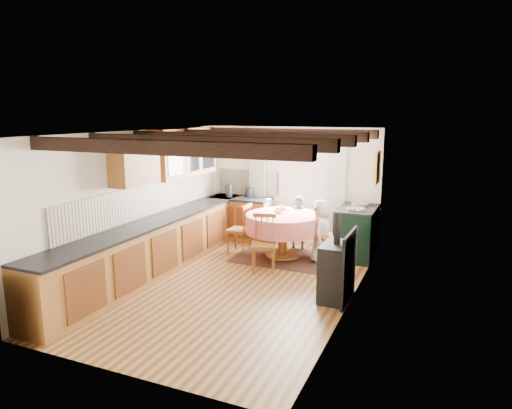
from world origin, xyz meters
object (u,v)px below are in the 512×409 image
at_px(chair_left, 239,228).
at_px(aga_range, 357,232).
at_px(chair_right, 329,234).
at_px(child_far, 298,223).
at_px(child_right, 321,231).
at_px(cup, 282,207).
at_px(cast_iron_stove, 336,256).
at_px(dining_table, 283,236).
at_px(chair_near, 264,243).

bearing_deg(chair_left, aga_range, 105.70).
distance_m(chair_right, aga_range, 0.66).
bearing_deg(child_far, child_right, 133.67).
bearing_deg(chair_right, child_far, 57.59).
height_order(chair_left, cup, chair_left).
xyz_separation_m(cast_iron_stove, cup, (-1.55, 1.95, 0.22)).
height_order(chair_left, child_far, child_far).
bearing_deg(child_right, chair_left, 91.23).
height_order(aga_range, cast_iron_stove, cast_iron_stove).
bearing_deg(child_right, dining_table, 92.63).
bearing_deg(dining_table, chair_right, 3.46).
distance_m(chair_right, cast_iron_stove, 1.68).
distance_m(chair_right, child_far, 0.98).
xyz_separation_m(cast_iron_stove, child_far, (-1.28, 2.19, -0.11)).
bearing_deg(cup, dining_table, -66.57).
height_order(chair_right, cast_iron_stove, cast_iron_stove).
xyz_separation_m(dining_table, chair_left, (-0.90, -0.01, 0.07)).
height_order(aga_range, child_right, child_right).
xyz_separation_m(chair_left, cup, (0.72, 0.42, 0.39)).
height_order(chair_right, child_right, child_right).
distance_m(aga_range, cup, 1.50).
bearing_deg(aga_range, child_far, 176.45).
bearing_deg(child_far, chair_right, 139.65).
xyz_separation_m(chair_right, child_right, (-0.14, -0.01, 0.05)).
distance_m(chair_left, cup, 0.92).
bearing_deg(aga_range, dining_table, -155.53).
bearing_deg(chair_near, chair_left, 118.77).
bearing_deg(chair_near, child_far, 66.37).
distance_m(chair_left, child_far, 1.19).
bearing_deg(chair_right, dining_table, 98.60).
distance_m(chair_left, aga_range, 2.24).
height_order(child_far, cup, child_far).
bearing_deg(child_right, cast_iron_stove, -158.45).
bearing_deg(aga_range, cup, -173.23).
relative_size(dining_table, aga_range, 1.31).
distance_m(chair_left, child_right, 1.63).
bearing_deg(child_right, chair_near, 136.55).
distance_m(chair_near, chair_left, 1.16).
relative_size(child_right, cup, 12.96).
height_order(chair_near, cast_iron_stove, cast_iron_stove).
height_order(cast_iron_stove, child_right, cast_iron_stove).
distance_m(chair_right, child_right, 0.15).
relative_size(chair_left, cup, 10.82).
bearing_deg(cast_iron_stove, child_right, 112.19).
xyz_separation_m(chair_left, chair_right, (1.76, 0.06, 0.04)).
bearing_deg(cup, chair_near, -84.46).
relative_size(dining_table, chair_left, 1.43).
bearing_deg(cast_iron_stove, dining_table, 131.65).
xyz_separation_m(chair_left, child_far, (0.99, 0.66, 0.06)).
bearing_deg(cup, cast_iron_stove, -51.53).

